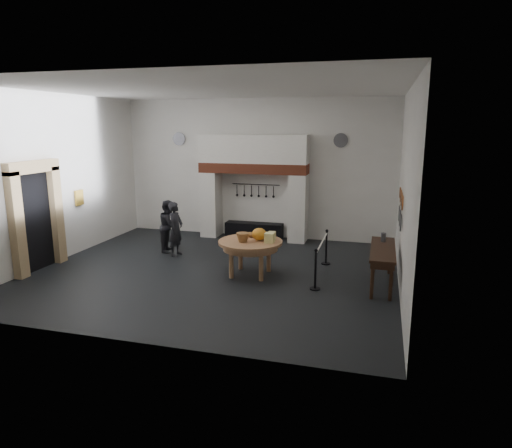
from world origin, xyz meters
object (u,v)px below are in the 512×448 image
(visitor_near, at_px, (176,229))
(visitor_far, at_px, (169,226))
(iron_range, at_px, (254,230))
(side_table, at_px, (383,249))
(work_table, at_px, (250,242))
(barrier_post_near, at_px, (315,270))
(barrier_post_far, at_px, (326,248))

(visitor_near, distance_m, visitor_far, 0.57)
(iron_range, distance_m, side_table, 5.51)
(work_table, distance_m, side_table, 3.16)
(visitor_near, xyz_separation_m, barrier_post_near, (4.23, -1.70, -0.32))
(visitor_far, height_order, barrier_post_near, visitor_far)
(work_table, xyz_separation_m, barrier_post_near, (1.71, -0.61, -0.39))
(side_table, bearing_deg, iron_range, 138.48)
(barrier_post_near, distance_m, barrier_post_far, 2.00)
(visitor_far, xyz_separation_m, side_table, (6.08, -1.42, 0.11))
(work_table, height_order, visitor_far, visitor_far)
(visitor_near, height_order, side_table, visitor_near)
(side_table, bearing_deg, visitor_far, 166.88)
(work_table, bearing_deg, barrier_post_far, 38.99)
(visitor_far, bearing_deg, side_table, -113.57)
(side_table, height_order, barrier_post_near, same)
(side_table, bearing_deg, work_table, -178.74)
(work_table, xyz_separation_m, visitor_near, (-2.52, 1.09, -0.07))
(visitor_far, distance_m, barrier_post_near, 5.10)
(iron_range, height_order, visitor_far, visitor_far)
(iron_range, bearing_deg, visitor_near, -121.10)
(iron_range, relative_size, barrier_post_far, 2.11)
(iron_range, xyz_separation_m, visitor_far, (-1.98, -2.21, 0.51))
(work_table, bearing_deg, barrier_post_near, -19.77)
(work_table, xyz_separation_m, barrier_post_far, (1.71, 1.39, -0.39))
(visitor_near, height_order, visitor_far, visitor_near)
(iron_range, bearing_deg, work_table, -75.67)
(visitor_near, height_order, barrier_post_near, visitor_near)
(visitor_near, bearing_deg, work_table, -110.97)
(visitor_far, relative_size, barrier_post_near, 1.69)
(visitor_near, bearing_deg, side_table, -97.83)
(iron_range, xyz_separation_m, barrier_post_far, (2.66, -2.31, 0.20))
(visitor_near, bearing_deg, visitor_far, 47.32)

